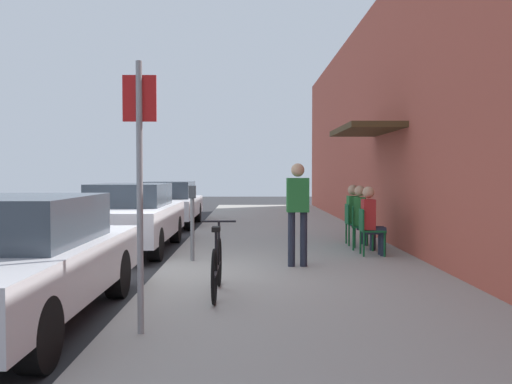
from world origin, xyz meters
name	(u,v)px	position (x,y,z in m)	size (l,w,h in m)	color
ground_plane	(155,282)	(0.00, 0.00, 0.00)	(60.00, 60.00, 0.00)	#2D2D30
sidewalk_slab	(291,257)	(2.25, 2.00, 0.06)	(4.50, 32.00, 0.12)	#9E9B93
building_facade	(418,107)	(4.65, 2.01, 2.91)	(1.40, 32.00, 5.81)	#BC5442
parked_car_0	(14,260)	(-1.10, -2.40, 0.72)	(1.80, 4.40, 1.41)	silver
parked_car_1	(130,216)	(-1.10, 3.31, 0.74)	(1.80, 4.40, 1.43)	silver
parked_car_2	(168,203)	(-1.10, 8.82, 0.72)	(1.80, 4.40, 1.39)	silver
parking_meter	(192,217)	(0.45, 1.23, 0.89)	(0.12, 0.10, 1.32)	slate
street_sign	(140,175)	(0.40, -3.09, 1.64)	(0.32, 0.06, 2.60)	gray
bicycle_0	(217,266)	(1.04, -1.45, 0.48)	(0.46, 1.71, 0.90)	black
cafe_chair_0	(368,228)	(3.67, 1.82, 0.62)	(0.46, 0.46, 0.87)	#14592D
seated_patron_0	(371,218)	(3.73, 1.82, 0.82)	(0.44, 0.37, 1.29)	#232838
cafe_chair_1	(360,224)	(3.68, 2.61, 0.62)	(0.54, 0.54, 0.87)	#14592D
seated_patron_1	(363,215)	(3.73, 2.59, 0.82)	(0.50, 0.45, 1.29)	#232838
cafe_chair_2	(353,221)	(3.67, 3.32, 0.62)	(0.45, 0.45, 0.87)	#14592D
seated_patron_2	(356,212)	(3.73, 3.32, 0.82)	(0.43, 0.36, 1.29)	#232838
pedestrian_standing	(298,206)	(2.24, 0.62, 1.12)	(0.36, 0.22, 1.70)	#232838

